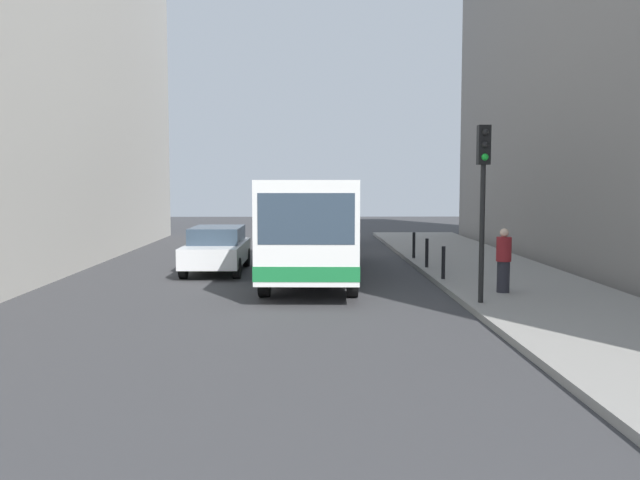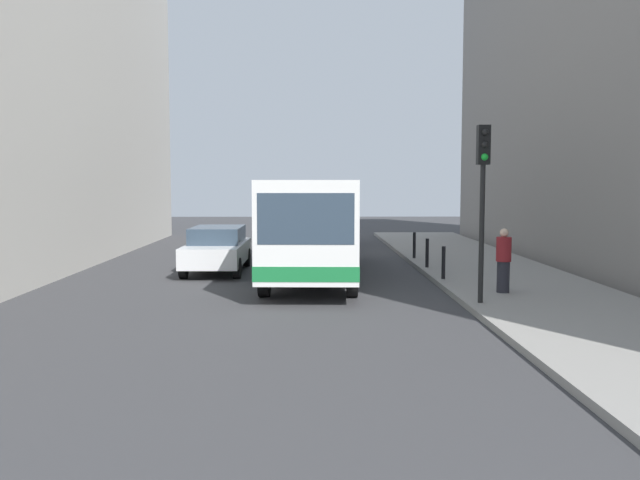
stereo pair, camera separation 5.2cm
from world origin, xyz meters
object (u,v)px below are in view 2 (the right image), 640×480
object	(u,v)px
car_behind_bus	(321,228)
bollard_near	(443,263)
car_beside_bus	(217,248)
bollard_mid	(427,253)
pedestrian_near_signal	(504,261)
bus	(313,221)
bollard_far	(414,245)
traffic_light	(483,180)

from	to	relation	value
car_behind_bus	bollard_near	size ratio (longest dim) A/B	4.67
car_beside_bus	bollard_mid	distance (m)	6.90
bollard_near	bollard_mid	world-z (taller)	same
car_beside_bus	car_behind_bus	size ratio (longest dim) A/B	1.00
bollard_near	car_beside_bus	bearing A→B (deg)	157.93
bollard_mid	pedestrian_near_signal	world-z (taller)	pedestrian_near_signal
car_beside_bus	pedestrian_near_signal	size ratio (longest dim) A/B	2.71
bus	bollard_far	distance (m)	5.31
car_beside_bus	pedestrian_near_signal	distance (m)	9.51
car_beside_bus	car_behind_bus	bearing A→B (deg)	-109.82
bus	pedestrian_near_signal	xyz separation A→B (m)	(4.81, -4.30, -0.76)
bollard_near	bollard_far	world-z (taller)	same
bus	traffic_light	size ratio (longest dim) A/B	2.71
bollard_near	bollard_far	distance (m)	5.43
traffic_light	bollard_mid	size ratio (longest dim) A/B	4.32
car_beside_bus	bollard_near	bearing A→B (deg)	158.58
bollard_far	bollard_near	bearing A→B (deg)	-90.00
bus	traffic_light	distance (m)	7.05
bus	bollard_mid	size ratio (longest dim) A/B	11.69
bollard_near	bollard_mid	distance (m)	2.71
bollard_far	car_behind_bus	bearing A→B (deg)	115.08
car_beside_bus	pedestrian_near_signal	xyz separation A→B (m)	(7.93, -5.24, 0.18)
bus	car_beside_bus	distance (m)	3.39
car_beside_bus	bollard_far	distance (m)	7.38
car_behind_bus	bollard_far	world-z (taller)	car_behind_bus
car_behind_bus	traffic_light	size ratio (longest dim) A/B	1.08
car_behind_bus	bollard_near	world-z (taller)	car_behind_bus
car_beside_bus	traffic_light	world-z (taller)	traffic_light
traffic_light	pedestrian_near_signal	size ratio (longest dim) A/B	2.51
car_beside_bus	bollard_far	xyz separation A→B (m)	(6.90, 2.63, -0.16)
car_behind_bus	pedestrian_near_signal	distance (m)	15.51
bus	bollard_far	world-z (taller)	bus
bollard_mid	bus	bearing A→B (deg)	-167.25
traffic_light	bollard_mid	bearing A→B (deg)	90.87
bus	bollard_mid	world-z (taller)	bus
traffic_light	bollard_far	distance (m)	9.61
bus	bollard_mid	distance (m)	4.02
car_beside_bus	pedestrian_near_signal	world-z (taller)	pedestrian_near_signal
bus	bollard_far	xyz separation A→B (m)	(3.77, 3.57, -1.10)
bus	bollard_mid	bearing A→B (deg)	-165.21
traffic_light	pedestrian_near_signal	bearing A→B (deg)	56.97
traffic_light	car_behind_bus	bearing A→B (deg)	101.72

